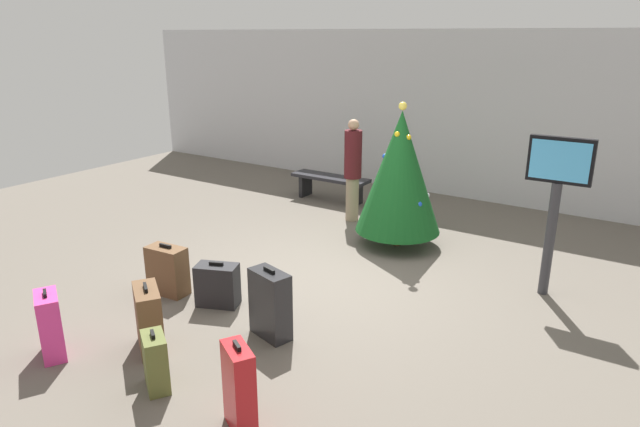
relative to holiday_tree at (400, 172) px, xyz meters
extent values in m
plane|color=#665E54|center=(-0.26, -1.70, -1.14)|extent=(16.00, 16.00, 0.00)
cube|color=silver|center=(-0.26, 3.13, 0.44)|extent=(16.00, 0.20, 3.15)
cylinder|color=#4C3319|center=(0.00, 0.00, -1.02)|extent=(0.12, 0.12, 0.24)
cone|color=#14511E|center=(0.00, 0.00, 0.00)|extent=(1.26, 1.26, 1.79)
sphere|color=#F2D84C|center=(0.00, 0.00, 0.96)|extent=(0.12, 0.12, 0.12)
sphere|color=yellow|center=(0.00, 0.21, 0.28)|extent=(0.08, 0.08, 0.08)
sphere|color=yellow|center=(-0.01, -0.11, 0.57)|extent=(0.08, 0.08, 0.08)
sphere|color=blue|center=(0.40, -0.16, -0.38)|extent=(0.08, 0.08, 0.08)
sphere|color=silver|center=(0.36, 0.20, -0.34)|extent=(0.08, 0.08, 0.08)
sphere|color=yellow|center=(0.12, -0.02, 0.53)|extent=(0.08, 0.08, 0.08)
sphere|color=blue|center=(-0.22, -0.06, 0.22)|extent=(0.08, 0.08, 0.08)
cylinder|color=#333338|center=(2.24, -0.49, -0.43)|extent=(0.12, 0.12, 1.41)
cube|color=black|center=(2.24, -0.49, 0.54)|extent=(0.72, 0.09, 0.54)
cube|color=#4CB2F2|center=(2.24, -0.53, 0.54)|extent=(0.65, 0.02, 0.46)
cube|color=black|center=(-2.12, 1.44, -0.69)|extent=(1.55, 0.44, 0.06)
cube|color=black|center=(-2.70, 1.44, -0.93)|extent=(0.08, 0.35, 0.42)
cube|color=black|center=(-1.54, 1.44, -0.93)|extent=(0.08, 0.35, 0.42)
cylinder|color=gray|center=(-1.17, 0.65, -0.76)|extent=(0.22, 0.22, 0.75)
cylinder|color=#4C1419|center=(-1.17, 0.65, 0.01)|extent=(0.42, 0.42, 0.80)
sphere|color=tan|center=(-1.17, 0.65, 0.51)|extent=(0.18, 0.18, 0.18)
cube|color=#232326|center=(0.06, -3.15, -0.77)|extent=(0.51, 0.35, 0.74)
cube|color=black|center=(0.06, -3.15, -0.38)|extent=(0.17, 0.07, 0.04)
cube|color=#B2191E|center=(0.76, -4.43, -0.77)|extent=(0.41, 0.34, 0.74)
cube|color=black|center=(0.76, -4.43, -0.37)|extent=(0.13, 0.09, 0.04)
cube|color=#232326|center=(-0.90, -2.94, -0.89)|extent=(0.55, 0.43, 0.50)
cube|color=black|center=(-0.90, -2.94, -0.61)|extent=(0.17, 0.09, 0.04)
cube|color=#59602D|center=(-0.23, -4.44, -0.87)|extent=(0.39, 0.35, 0.53)
cube|color=black|center=(-0.23, -4.44, -0.59)|extent=(0.12, 0.09, 0.04)
cube|color=#E5388C|center=(-1.51, -4.64, -0.81)|extent=(0.46, 0.38, 0.66)
cube|color=black|center=(-1.51, -4.64, -0.46)|extent=(0.14, 0.10, 0.04)
cube|color=brown|center=(-0.79, -4.03, -0.80)|extent=(0.56, 0.48, 0.67)
cube|color=black|center=(-0.79, -4.03, -0.45)|extent=(0.17, 0.13, 0.04)
cube|color=brown|center=(-1.62, -3.05, -0.83)|extent=(0.51, 0.30, 0.60)
cube|color=black|center=(-1.62, -3.05, -0.51)|extent=(0.17, 0.04, 0.04)
camera|label=1|loc=(3.38, -7.21, 1.93)|focal=31.11mm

